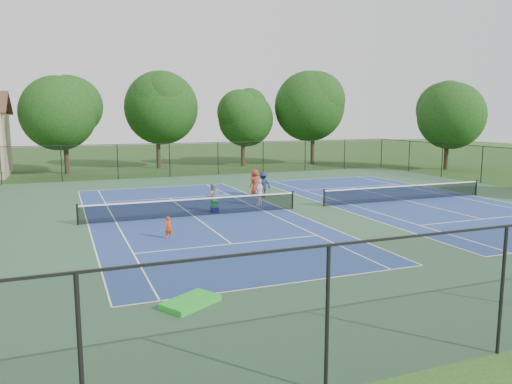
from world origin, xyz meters
name	(u,v)px	position (x,y,z in m)	size (l,w,h in m)	color
ground	(308,208)	(0.00, 0.00, 0.00)	(140.00, 140.00, 0.00)	#234716
court_pad	(308,208)	(0.00, 0.00, 0.00)	(36.00, 36.00, 0.01)	#2B4D32
tennis_court_left	(194,215)	(-7.00, 0.00, 0.10)	(12.00, 23.83, 1.07)	navy
tennis_court_right	(405,199)	(7.00, 0.00, 0.10)	(12.00, 23.83, 1.07)	navy
perimeter_fence	(309,181)	(0.00, 0.00, 1.60)	(36.08, 36.08, 3.02)	black
tree_back_a	(64,109)	(-13.00, 24.00, 6.04)	(6.80, 6.80, 9.15)	#2D2116
tree_back_b	(157,104)	(-4.00, 26.00, 6.60)	(7.60, 7.60, 10.03)	#2D2116
tree_back_c	(243,115)	(5.00, 25.00, 5.48)	(6.00, 6.00, 8.40)	#2D2116
tree_back_d	(313,103)	(13.00, 24.00, 6.82)	(7.80, 7.80, 10.37)	#2D2116
tree_side_e	(449,112)	(23.00, 14.00, 5.81)	(6.60, 6.60, 8.87)	#2D2116
child_player	(169,228)	(-9.29, -4.45, 0.50)	(0.36, 0.24, 1.00)	red
instructor	(213,197)	(-5.58, 1.13, 0.80)	(0.78, 0.61, 1.60)	gray
bystander_a	(260,192)	(-2.41, 1.80, 0.81)	(0.95, 0.39, 1.62)	silver
bystander_b	(263,185)	(-1.04, 4.55, 0.85)	(1.10, 0.63, 1.71)	#1A1F3B
bystander_c	(255,182)	(-1.21, 5.61, 0.89)	(0.87, 0.57, 1.78)	#9B2D1C
ball_crate	(214,210)	(-5.65, 0.58, 0.15)	(0.39, 0.31, 0.30)	navy
ball_hopper	(214,204)	(-5.65, 0.58, 0.52)	(0.34, 0.28, 0.44)	green
green_tarp	(190,302)	(-10.35, -12.53, 0.10)	(1.65, 0.95, 0.18)	green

